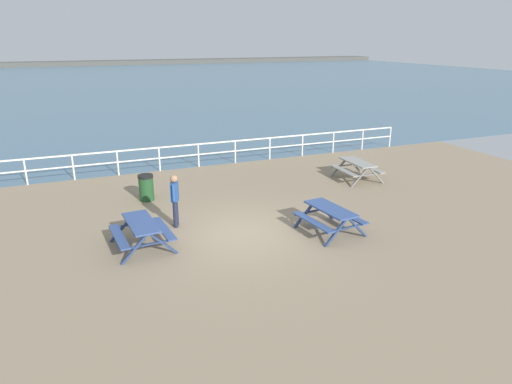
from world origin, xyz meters
name	(u,v)px	position (x,y,z in m)	size (l,w,h in m)	color
ground_plane	(241,236)	(0.00, 0.00, -0.10)	(30.00, 24.00, 0.20)	gray
sea_band	(99,83)	(0.00, 52.75, 0.00)	(142.00, 90.00, 0.01)	#476B84
distant_shoreline	(82,65)	(0.00, 95.75, 0.00)	(142.00, 6.00, 1.80)	#4C4C47
seaward_railing	(179,153)	(0.00, 7.75, 0.74)	(23.07, 0.07, 1.08)	white
picnic_table_near_left	(330,214)	(2.52, -0.93, 0.58)	(1.72, 1.96, 0.80)	#334C84
picnic_table_near_right	(357,166)	(6.38, 3.31, 0.58)	(1.58, 1.84, 0.80)	gray
picnic_table_mid_centre	(141,228)	(-2.88, 0.13, 0.58)	(1.66, 1.90, 0.80)	#334C84
visitor	(175,197)	(-1.66, 1.28, 0.95)	(0.32, 0.50, 1.66)	#1E2338
litter_bin	(146,187)	(-2.08, 4.07, 0.48)	(0.55, 0.55, 0.95)	#1E4723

